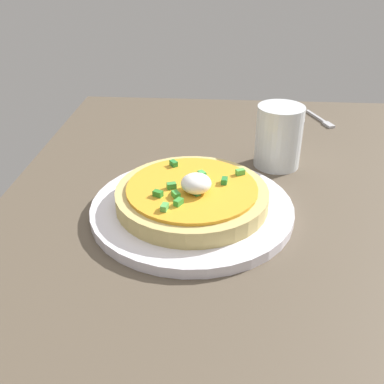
{
  "coord_description": "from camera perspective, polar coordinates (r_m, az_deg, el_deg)",
  "views": [
    {
      "loc": [
        52.65,
        -2.73,
        38.85
      ],
      "look_at": [
        -2.1,
        -6.77,
        6.97
      ],
      "focal_mm": 42.25,
      "sensor_mm": 36.0,
      "label": 1
    }
  ],
  "objects": [
    {
      "name": "dining_table",
      "position": [
        0.64,
        5.9,
        -5.19
      ],
      "size": [
        106.05,
        72.65,
        3.47
      ],
      "primitive_type": "cube",
      "color": "brown",
      "rests_on": "ground"
    },
    {
      "name": "fork",
      "position": [
        1.01,
        16.04,
        8.7
      ],
      "size": [
        10.0,
        4.73,
        0.5
      ],
      "rotation": [
        0.0,
        0.0,
        0.38
      ],
      "color": "#B7B7BC",
      "rests_on": "dining_table"
    },
    {
      "name": "pizza",
      "position": [
        0.64,
        0.02,
        -0.41
      ],
      "size": [
        21.6,
        21.6,
        5.46
      ],
      "color": "tan",
      "rests_on": "plate"
    },
    {
      "name": "plate",
      "position": [
        0.65,
        -0.0,
        -2.1
      ],
      "size": [
        28.91,
        28.91,
        1.5
      ],
      "primitive_type": "cylinder",
      "color": "white",
      "rests_on": "dining_table"
    },
    {
      "name": "cup_near",
      "position": [
        0.78,
        10.87,
        6.73
      ],
      "size": [
        7.82,
        7.82,
        10.56
      ],
      "color": "silver",
      "rests_on": "dining_table"
    }
  ]
}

